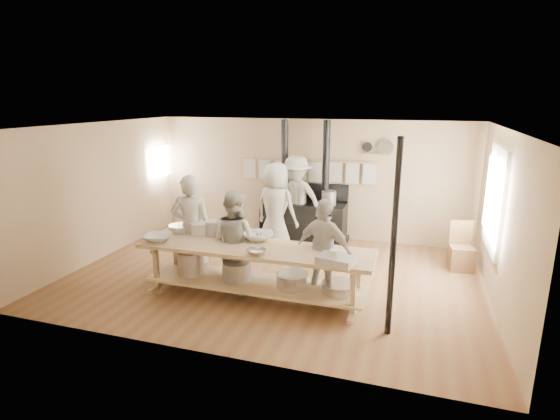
{
  "coord_description": "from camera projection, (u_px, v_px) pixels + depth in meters",
  "views": [
    {
      "loc": [
        2.26,
        -6.75,
        3.04
      ],
      "look_at": [
        0.06,
        0.2,
        1.16
      ],
      "focal_mm": 28.0,
      "sensor_mm": 36.0,
      "label": 1
    }
  ],
  "objects": [
    {
      "name": "ground",
      "position": [
        273.0,
        276.0,
        7.65
      ],
      "size": [
        7.0,
        7.0,
        0.0
      ],
      "primitive_type": "plane",
      "color": "brown",
      "rests_on": "ground"
    },
    {
      "name": "room_shell",
      "position": [
        273.0,
        186.0,
        7.25
      ],
      "size": [
        7.0,
        7.0,
        7.0
      ],
      "color": "tan",
      "rests_on": "ground"
    },
    {
      "name": "window_right",
      "position": [
        495.0,
        199.0,
        6.82
      ],
      "size": [
        0.09,
        1.5,
        1.65
      ],
      "color": "beige",
      "rests_on": "ground"
    },
    {
      "name": "left_opening",
      "position": [
        159.0,
        162.0,
        10.11
      ],
      "size": [
        0.0,
        0.9,
        0.9
      ],
      "color": "white",
      "rests_on": "ground"
    },
    {
      "name": "stove",
      "position": [
        304.0,
        217.0,
        9.48
      ],
      "size": [
        1.9,
        0.75,
        2.6
      ],
      "color": "black",
      "rests_on": "ground"
    },
    {
      "name": "towel_rail",
      "position": [
        308.0,
        168.0,
        9.48
      ],
      "size": [
        3.0,
        0.04,
        0.47
      ],
      "color": "#A1845C",
      "rests_on": "ground"
    },
    {
      "name": "back_wall_shelf",
      "position": [
        378.0,
        150.0,
        8.97
      ],
      "size": [
        0.63,
        0.14,
        0.32
      ],
      "color": "#A1845C",
      "rests_on": "ground"
    },
    {
      "name": "prep_table",
      "position": [
        254.0,
        267.0,
        6.7
      ],
      "size": [
        3.6,
        0.9,
        0.85
      ],
      "color": "#A1845C",
      "rests_on": "ground"
    },
    {
      "name": "support_post",
      "position": [
        394.0,
        240.0,
        5.49
      ],
      "size": [
        0.08,
        0.08,
        2.6
      ],
      "primitive_type": "cylinder",
      "color": "black",
      "rests_on": "ground"
    },
    {
      "name": "cook_far_left",
      "position": [
        192.0,
        228.0,
        7.31
      ],
      "size": [
        0.77,
        0.61,
        1.83
      ],
      "primitive_type": "imported",
      "rotation": [
        0.0,
        0.0,
        3.43
      ],
      "color": "#A4A291",
      "rests_on": "ground"
    },
    {
      "name": "cook_left",
      "position": [
        235.0,
        241.0,
        6.96
      ],
      "size": [
        0.96,
        0.85,
        1.65
      ],
      "primitive_type": "imported",
      "rotation": [
        0.0,
        0.0,
        2.81
      ],
      "color": "#A4A291",
      "rests_on": "ground"
    },
    {
      "name": "cook_center",
      "position": [
        276.0,
        209.0,
        8.56
      ],
      "size": [
        1.01,
        0.78,
        1.84
      ],
      "primitive_type": "imported",
      "rotation": [
        0.0,
        0.0,
        2.9
      ],
      "color": "#A4A291",
      "rests_on": "ground"
    },
    {
      "name": "cook_right",
      "position": [
        324.0,
        252.0,
        6.52
      ],
      "size": [
        1.02,
        0.67,
        1.61
      ],
      "primitive_type": "imported",
      "rotation": [
        0.0,
        0.0,
        2.82
      ],
      "color": "#A4A291",
      "rests_on": "ground"
    },
    {
      "name": "cook_by_window",
      "position": [
        296.0,
        200.0,
        9.26
      ],
      "size": [
        1.34,
        0.96,
        1.88
      ],
      "primitive_type": "imported",
      "rotation": [
        0.0,
        0.0,
        -0.23
      ],
      "color": "#A4A291",
      "rests_on": "ground"
    },
    {
      "name": "chair",
      "position": [
        461.0,
        256.0,
        7.91
      ],
      "size": [
        0.46,
        0.46,
        0.88
      ],
      "rotation": [
        0.0,
        0.0,
        0.13
      ],
      "color": "brown",
      "rests_on": "ground"
    },
    {
      "name": "bowl_white_a",
      "position": [
        158.0,
        238.0,
        6.88
      ],
      "size": [
        0.51,
        0.51,
        0.1
      ],
      "primitive_type": "imported",
      "rotation": [
        0.0,
        0.0,
        0.24
      ],
      "color": "white",
      "rests_on": "prep_table"
    },
    {
      "name": "bowl_steel_a",
      "position": [
        252.0,
        236.0,
        6.95
      ],
      "size": [
        0.42,
        0.42,
        0.1
      ],
      "primitive_type": "imported",
      "rotation": [
        0.0,
        0.0,
        1.12
      ],
      "color": "silver",
      "rests_on": "prep_table"
    },
    {
      "name": "bowl_white_b",
      "position": [
        258.0,
        236.0,
        6.92
      ],
      "size": [
        0.59,
        0.59,
        0.12
      ],
      "primitive_type": "imported",
      "rotation": [
        0.0,
        0.0,
        1.86
      ],
      "color": "white",
      "rests_on": "prep_table"
    },
    {
      "name": "bowl_steel_b",
      "position": [
        256.0,
        252.0,
        6.25
      ],
      "size": [
        0.3,
        0.3,
        0.09
      ],
      "primitive_type": "imported",
      "rotation": [
        0.0,
        0.0,
        3.18
      ],
      "color": "silver",
      "rests_on": "prep_table"
    },
    {
      "name": "roasting_pan",
      "position": [
        336.0,
        260.0,
        5.91
      ],
      "size": [
        0.54,
        0.42,
        0.11
      ],
      "primitive_type": "cube",
      "rotation": [
        0.0,
        0.0,
        -0.21
      ],
      "color": "#B2B2B7",
      "rests_on": "prep_table"
    },
    {
      "name": "mixing_bowl_large",
      "position": [
        180.0,
        228.0,
        7.33
      ],
      "size": [
        0.48,
        0.48,
        0.12
      ],
      "primitive_type": "cylinder",
      "rotation": [
        0.0,
        0.0,
        -0.33
      ],
      "color": "silver",
      "rests_on": "prep_table"
    },
    {
      "name": "bucket_galv",
      "position": [
        213.0,
        228.0,
        7.13
      ],
      "size": [
        0.29,
        0.29,
        0.25
      ],
      "primitive_type": "cylinder",
      "rotation": [
        0.0,
        0.0,
        -0.08
      ],
      "color": "gray",
      "rests_on": "prep_table"
    },
    {
      "name": "deep_bowl_enamel",
      "position": [
        200.0,
        228.0,
        7.21
      ],
      "size": [
        0.35,
        0.35,
        0.19
      ],
      "primitive_type": "cylinder",
      "rotation": [
        0.0,
        0.0,
        0.15
      ],
      "color": "white",
      "rests_on": "prep_table"
    },
    {
      "name": "pitcher",
      "position": [
        334.0,
        257.0,
        5.91
      ],
      "size": [
        0.13,
        0.13,
        0.2
      ],
      "primitive_type": "cylinder",
      "rotation": [
        0.0,
        0.0,
        -0.06
      ],
      "color": "white",
      "rests_on": "prep_table"
    }
  ]
}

